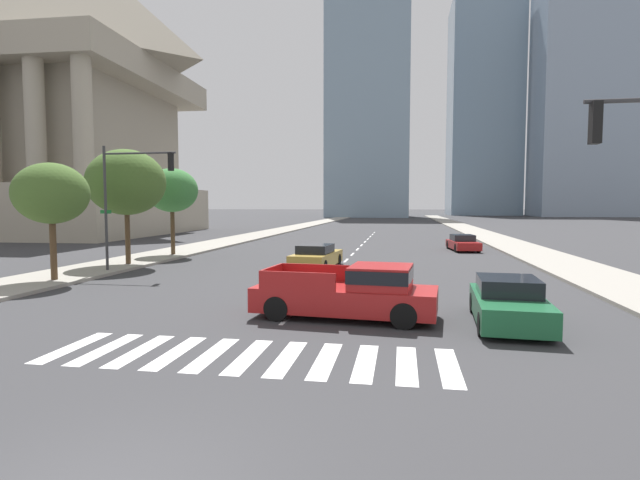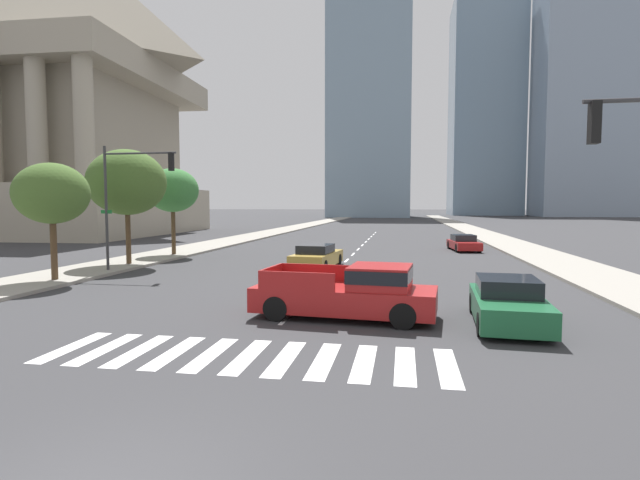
{
  "view_description": "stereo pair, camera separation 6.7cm",
  "coord_description": "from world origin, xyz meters",
  "px_view_note": "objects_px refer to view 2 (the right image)",
  "views": [
    {
      "loc": [
        3.47,
        -4.96,
        3.49
      ],
      "look_at": [
        0.0,
        15.75,
        2.0
      ],
      "focal_mm": 27.59,
      "sensor_mm": 36.0,
      "label": 1
    },
    {
      "loc": [
        3.53,
        -4.95,
        3.49
      ],
      "look_at": [
        0.0,
        15.75,
        2.0
      ],
      "focal_mm": 27.59,
      "sensor_mm": 36.0,
      "label": 2
    }
  ],
  "objects_px": {
    "street_tree_nearest": "(52,194)",
    "street_tree_third": "(173,190)",
    "street_tree_second": "(127,182)",
    "pickup_truck": "(353,292)",
    "sedan_green_0": "(508,303)",
    "sedan_gold_2": "(317,257)",
    "sedan_red_1": "(464,243)",
    "traffic_signal_far": "(130,186)"
  },
  "relations": [
    {
      "from": "sedan_gold_2",
      "to": "pickup_truck",
      "type": "bearing_deg",
      "value": -158.71
    },
    {
      "from": "sedan_gold_2",
      "to": "street_tree_third",
      "type": "relative_size",
      "value": 0.84
    },
    {
      "from": "street_tree_third",
      "to": "sedan_green_0",
      "type": "bearing_deg",
      "value": -41.47
    },
    {
      "from": "sedan_red_1",
      "to": "sedan_green_0",
      "type": "bearing_deg",
      "value": -9.64
    },
    {
      "from": "street_tree_nearest",
      "to": "street_tree_third",
      "type": "bearing_deg",
      "value": 90.0
    },
    {
      "from": "traffic_signal_far",
      "to": "pickup_truck",
      "type": "bearing_deg",
      "value": -33.68
    },
    {
      "from": "sedan_red_1",
      "to": "street_tree_second",
      "type": "relative_size",
      "value": 0.7
    },
    {
      "from": "sedan_gold_2",
      "to": "street_tree_second",
      "type": "height_order",
      "value": "street_tree_second"
    },
    {
      "from": "sedan_gold_2",
      "to": "street_tree_third",
      "type": "height_order",
      "value": "street_tree_third"
    },
    {
      "from": "sedan_green_0",
      "to": "street_tree_nearest",
      "type": "bearing_deg",
      "value": -100.68
    },
    {
      "from": "sedan_green_0",
      "to": "street_tree_second",
      "type": "distance_m",
      "value": 21.83
    },
    {
      "from": "traffic_signal_far",
      "to": "street_tree_second",
      "type": "height_order",
      "value": "street_tree_second"
    },
    {
      "from": "traffic_signal_far",
      "to": "street_tree_nearest",
      "type": "distance_m",
      "value": 3.88
    },
    {
      "from": "sedan_gold_2",
      "to": "traffic_signal_far",
      "type": "xyz_separation_m",
      "value": [
        -8.96,
        -3.73,
        3.83
      ]
    },
    {
      "from": "sedan_red_1",
      "to": "sedan_gold_2",
      "type": "relative_size",
      "value": 0.92
    },
    {
      "from": "pickup_truck",
      "to": "street_tree_nearest",
      "type": "distance_m",
      "value": 15.09
    },
    {
      "from": "pickup_truck",
      "to": "street_tree_nearest",
      "type": "bearing_deg",
      "value": 166.83
    },
    {
      "from": "pickup_truck",
      "to": "street_tree_second",
      "type": "height_order",
      "value": "street_tree_second"
    },
    {
      "from": "sedan_green_0",
      "to": "street_tree_nearest",
      "type": "xyz_separation_m",
      "value": [
        -18.52,
        4.72,
        3.37
      ]
    },
    {
      "from": "sedan_red_1",
      "to": "street_tree_third",
      "type": "bearing_deg",
      "value": -75.04
    },
    {
      "from": "traffic_signal_far",
      "to": "street_tree_second",
      "type": "xyz_separation_m",
      "value": [
        -1.77,
        2.63,
        0.33
      ]
    },
    {
      "from": "street_tree_nearest",
      "to": "street_tree_third",
      "type": "distance_m",
      "value": 11.66
    },
    {
      "from": "sedan_red_1",
      "to": "street_tree_nearest",
      "type": "height_order",
      "value": "street_tree_nearest"
    },
    {
      "from": "sedan_green_0",
      "to": "street_tree_third",
      "type": "distance_m",
      "value": 25.02
    },
    {
      "from": "traffic_signal_far",
      "to": "street_tree_third",
      "type": "bearing_deg",
      "value": 102.12
    },
    {
      "from": "sedan_red_1",
      "to": "sedan_gold_2",
      "type": "xyz_separation_m",
      "value": [
        -9.33,
        -12.17,
        0.05
      ]
    },
    {
      "from": "sedan_green_0",
      "to": "street_tree_third",
      "type": "relative_size",
      "value": 0.77
    },
    {
      "from": "street_tree_third",
      "to": "pickup_truck",
      "type": "bearing_deg",
      "value": -49.49
    },
    {
      "from": "street_tree_second",
      "to": "sedan_red_1",
      "type": "bearing_deg",
      "value": 33.47
    },
    {
      "from": "sedan_red_1",
      "to": "traffic_signal_far",
      "type": "distance_m",
      "value": 24.54
    },
    {
      "from": "traffic_signal_far",
      "to": "street_tree_second",
      "type": "bearing_deg",
      "value": 123.82
    },
    {
      "from": "sedan_green_0",
      "to": "street_tree_nearest",
      "type": "distance_m",
      "value": 19.41
    },
    {
      "from": "pickup_truck",
      "to": "street_tree_second",
      "type": "xyz_separation_m",
      "value": [
        -13.98,
        10.77,
        3.96
      ]
    },
    {
      "from": "street_tree_nearest",
      "to": "street_tree_second",
      "type": "relative_size",
      "value": 0.81
    },
    {
      "from": "street_tree_nearest",
      "to": "street_tree_third",
      "type": "xyz_separation_m",
      "value": [
        0.0,
        11.65,
        0.49
      ]
    },
    {
      "from": "sedan_green_0",
      "to": "street_tree_nearest",
      "type": "relative_size",
      "value": 0.86
    },
    {
      "from": "pickup_truck",
      "to": "street_tree_second",
      "type": "bearing_deg",
      "value": 147.82
    },
    {
      "from": "sedan_green_0",
      "to": "traffic_signal_far",
      "type": "bearing_deg",
      "value": -112.32
    },
    {
      "from": "sedan_gold_2",
      "to": "traffic_signal_far",
      "type": "height_order",
      "value": "traffic_signal_far"
    },
    {
      "from": "street_tree_nearest",
      "to": "sedan_red_1",
      "type": "bearing_deg",
      "value": 43.93
    },
    {
      "from": "pickup_truck",
      "to": "sedan_red_1",
      "type": "relative_size",
      "value": 1.27
    },
    {
      "from": "pickup_truck",
      "to": "street_tree_nearest",
      "type": "xyz_separation_m",
      "value": [
        -13.98,
        4.71,
        3.19
      ]
    }
  ]
}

